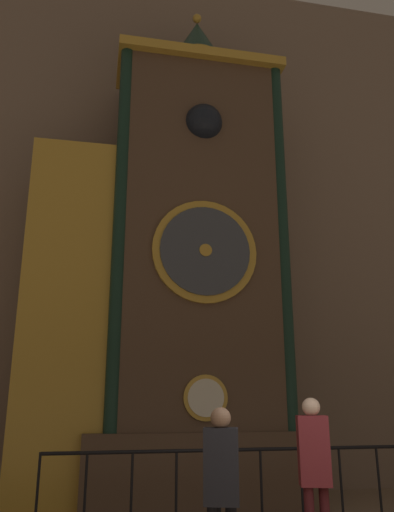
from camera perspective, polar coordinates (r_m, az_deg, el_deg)
cathedral_back_wall at (r=11.44m, az=0.35°, el=5.80°), size 24.00×0.32×12.08m
clock_tower at (r=9.56m, az=-2.87°, el=-1.50°), size 5.15×1.82×10.16m
railing_fence at (r=7.56m, az=5.01°, el=-24.83°), size 5.40×0.05×1.13m
visitor_near at (r=5.29m, az=2.81°, el=-24.31°), size 0.39×0.31×1.72m
visitor_far at (r=6.19m, az=13.27°, el=-22.16°), size 0.39×0.30×1.81m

